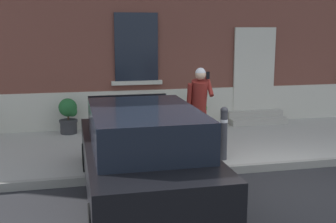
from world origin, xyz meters
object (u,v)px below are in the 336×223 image
bollard_near_person (224,131)px  hatchback_car_black (143,153)px  planter_terracotta (162,114)px  person_on_phone (199,104)px  planter_charcoal (68,115)px  planter_cream (198,111)px

bollard_near_person → hatchback_car_black: bearing=-143.3°
hatchback_car_black → planter_terracotta: (1.11, 3.84, -0.18)m
planter_terracotta → person_on_phone: bearing=-77.8°
person_on_phone → bollard_near_person: bearing=-82.2°
planter_charcoal → planter_terracotta: bearing=-8.5°
planter_terracotta → planter_cream: same height
bollard_near_person → planter_charcoal: bearing=135.9°
planter_terracotta → planter_cream: size_ratio=1.00×
hatchback_car_black → planter_charcoal: bearing=105.2°
planter_cream → planter_terracotta: bearing=-172.2°
planter_terracotta → planter_cream: 0.97m
person_on_phone → planter_charcoal: bearing=126.2°
planter_charcoal → planter_cream: 3.21m
bollard_near_person → planter_cream: (0.28, 2.63, -0.11)m
planter_charcoal → planter_terracotta: (2.24, -0.34, 0.00)m
person_on_phone → planter_cream: person_on_phone is taller
bollard_near_person → planter_terracotta: (-0.68, 2.50, -0.11)m
planter_terracotta → hatchback_car_black: bearing=-106.1°
hatchback_car_black → planter_cream: bearing=62.4°
hatchback_car_black → planter_terracotta: 4.00m
hatchback_car_black → planter_charcoal: size_ratio=4.73×
planter_charcoal → planter_cream: bearing=-3.7°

